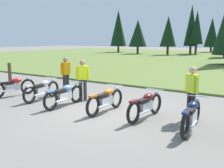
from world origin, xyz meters
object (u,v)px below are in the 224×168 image
(rider_checking_bike, at_px, (192,90))
(rider_with_back_turned, at_px, (66,73))
(rider_near_row_end, at_px, (83,78))
(motorcycle_orange, at_px, (106,100))
(motorcycle_navy, at_px, (192,115))
(motorcycle_silver, at_px, (42,89))
(motorcycle_maroon, at_px, (146,105))
(motorcycle_sky_blue, at_px, (64,95))
(motorcycle_red, at_px, (13,86))
(trail_marker_post, at_px, (10,75))

(rider_checking_bike, bearing_deg, rider_with_back_turned, 171.67)
(rider_near_row_end, xyz_separation_m, rider_checking_bike, (4.46, -0.14, 0.00))
(motorcycle_orange, distance_m, motorcycle_navy, 3.05)
(motorcycle_silver, bearing_deg, rider_with_back_turned, 95.07)
(motorcycle_maroon, bearing_deg, rider_checking_bike, 27.58)
(motorcycle_sky_blue, distance_m, motorcycle_navy, 4.78)
(motorcycle_orange, xyz_separation_m, motorcycle_navy, (3.04, -0.23, 0.00))
(motorcycle_red, bearing_deg, rider_near_row_end, 18.05)
(motorcycle_sky_blue, relative_size, motorcycle_maroon, 1.00)
(motorcycle_navy, bearing_deg, motorcycle_orange, 175.76)
(motorcycle_navy, relative_size, trail_marker_post, 1.65)
(motorcycle_silver, relative_size, rider_checking_bike, 1.26)
(motorcycle_orange, relative_size, motorcycle_maroon, 1.00)
(motorcycle_sky_blue, relative_size, motorcycle_orange, 1.00)
(rider_near_row_end, bearing_deg, motorcycle_red, -161.95)
(rider_with_back_turned, bearing_deg, motorcycle_red, -129.72)
(motorcycle_red, relative_size, rider_with_back_turned, 1.24)
(motorcycle_red, relative_size, trail_marker_post, 1.63)
(motorcycle_sky_blue, bearing_deg, rider_checking_bike, 11.76)
(motorcycle_navy, height_order, rider_near_row_end, rider_near_row_end)
(motorcycle_maroon, height_order, rider_with_back_turned, rider_with_back_turned)
(rider_checking_bike, bearing_deg, motorcycle_maroon, -152.42)
(rider_checking_bike, relative_size, rider_with_back_turned, 1.00)
(motorcycle_orange, distance_m, rider_with_back_turned, 3.80)
(motorcycle_silver, height_order, rider_near_row_end, rider_near_row_end)
(rider_checking_bike, bearing_deg, motorcycle_orange, -165.21)
(trail_marker_post, bearing_deg, motorcycle_maroon, -7.20)
(motorcycle_navy, relative_size, rider_near_row_end, 1.26)
(motorcycle_navy, bearing_deg, rider_with_back_turned, 164.05)
(motorcycle_silver, distance_m, motorcycle_maroon, 4.75)
(motorcycle_navy, height_order, rider_with_back_turned, rider_with_back_turned)
(motorcycle_maroon, height_order, rider_near_row_end, rider_near_row_end)
(motorcycle_maroon, relative_size, rider_with_back_turned, 1.26)
(motorcycle_sky_blue, height_order, motorcycle_maroon, same)
(motorcycle_red, bearing_deg, rider_with_back_turned, 50.28)
(motorcycle_maroon, bearing_deg, trail_marker_post, 172.80)
(rider_near_row_end, height_order, rider_with_back_turned, same)
(motorcycle_sky_blue, bearing_deg, motorcycle_silver, 170.38)
(motorcycle_silver, relative_size, motorcycle_navy, 1.00)
(motorcycle_silver, height_order, rider_with_back_turned, rider_with_back_turned)
(motorcycle_orange, xyz_separation_m, rider_with_back_turned, (-3.40, 1.61, 0.51))
(rider_checking_bike, distance_m, rider_with_back_turned, 6.18)
(motorcycle_silver, bearing_deg, motorcycle_red, -172.50)
(motorcycle_silver, distance_m, rider_with_back_turned, 1.65)
(rider_near_row_end, bearing_deg, motorcycle_navy, -12.74)
(motorcycle_red, xyz_separation_m, motorcycle_orange, (4.88, 0.17, 0.00))
(motorcycle_silver, distance_m, rider_checking_bike, 6.04)
(motorcycle_silver, bearing_deg, motorcycle_orange, -0.84)
(motorcycle_silver, relative_size, motorcycle_maroon, 1.00)
(motorcycle_maroon, distance_m, trail_marker_post, 8.50)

